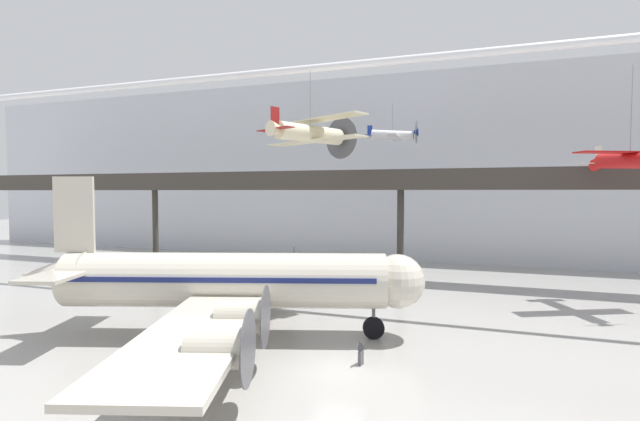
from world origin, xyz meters
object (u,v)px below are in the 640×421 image
airliner_silver_main (223,281)px  suspended_plane_red_highwing (630,160)px  suspended_plane_white_twin (393,135)px  info_sign_pedestal (361,356)px  suspended_plane_cream_biplane (310,133)px

airliner_silver_main → suspended_plane_red_highwing: bearing=13.8°
suspended_plane_white_twin → suspended_plane_red_highwing: bearing=-24.9°
suspended_plane_red_highwing → suspended_plane_white_twin: bearing=-138.4°
airliner_silver_main → suspended_plane_white_twin: size_ratio=4.16×
suspended_plane_white_twin → info_sign_pedestal: bearing=-85.3°
airliner_silver_main → suspended_plane_cream_biplane: size_ratio=2.98×
suspended_plane_white_twin → info_sign_pedestal: size_ratio=5.44×
suspended_plane_red_highwing → info_sign_pedestal: suspended_plane_red_highwing is taller
info_sign_pedestal → suspended_plane_cream_biplane: bearing=132.3°
airliner_silver_main → suspended_plane_white_twin: suspended_plane_white_twin is taller
suspended_plane_white_twin → info_sign_pedestal: (2.21, -25.01, -14.43)m
airliner_silver_main → suspended_plane_red_highwing: size_ratio=3.30×
airliner_silver_main → suspended_plane_red_highwing: suspended_plane_red_highwing is taller
airliner_silver_main → info_sign_pedestal: (8.88, -1.51, -3.01)m
suspended_plane_white_twin → info_sign_pedestal: 28.96m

